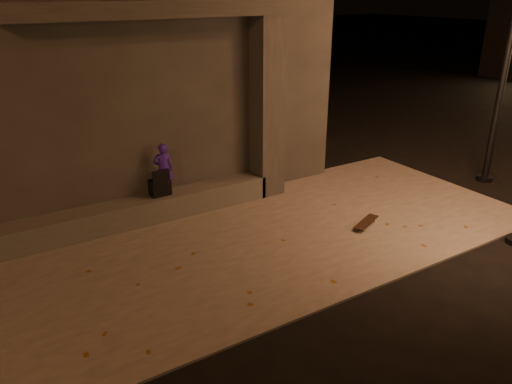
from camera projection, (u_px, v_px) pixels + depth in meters
ground at (311, 305)px, 6.98m from camera, size 120.00×120.00×0.00m
sidewalk at (239, 245)px, 8.54m from camera, size 11.00×4.40×0.04m
building at (91, 64)px, 10.59m from camera, size 9.00×5.10×5.22m
ledge at (120, 215)px, 9.09m from camera, size 6.00×0.55×0.45m
column at (267, 109)px, 10.05m from camera, size 0.55×0.55×3.60m
canopy at (156, 9)px, 8.27m from camera, size 5.00×0.70×0.28m
skateboarder at (163, 169)px, 9.25m from camera, size 0.41×0.32×1.00m
backpack at (160, 186)px, 9.33m from camera, size 0.38×0.25×0.53m
skateboard at (366, 222)px, 9.18m from camera, size 0.76×0.47×0.08m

